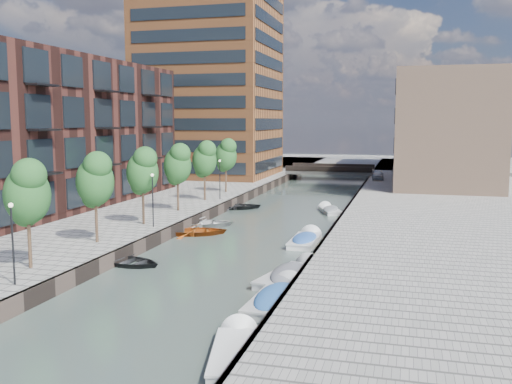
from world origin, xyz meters
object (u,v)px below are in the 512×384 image
at_px(sloop_3, 205,227).
at_px(car, 378,175).
at_px(tree_5, 204,158).
at_px(sloop_0, 130,265).
at_px(tree_2, 95,178).
at_px(motorboat_4, 329,210).
at_px(sloop_4, 238,209).
at_px(sloop_2, 198,234).
at_px(motorboat_0, 278,298).
at_px(tree_6, 226,154).
at_px(motorboat_3, 306,240).
at_px(motorboat_2, 236,351).
at_px(tree_4, 177,163).
at_px(tree_1, 27,191).
at_px(bridge, 331,171).
at_px(tree_3, 142,170).
at_px(motorboat_1, 292,275).

relative_size(sloop_3, car, 1.32).
bearing_deg(tree_5, sloop_0, -82.00).
relative_size(tree_2, motorboat_4, 1.25).
xyz_separation_m(tree_5, car, (16.00, 25.69, -3.66)).
bearing_deg(sloop_4, motorboat_4, -112.50).
height_order(tree_2, sloop_2, tree_2).
distance_m(sloop_3, motorboat_0, 21.36).
xyz_separation_m(sloop_2, motorboat_0, (10.07, -15.17, 0.23)).
distance_m(tree_6, motorboat_3, 24.36).
bearing_deg(motorboat_2, sloop_2, 114.46).
relative_size(motorboat_0, motorboat_2, 1.09).
height_order(tree_4, sloop_2, tree_4).
xyz_separation_m(tree_1, sloop_4, (3.13, 29.44, -5.31)).
bearing_deg(motorboat_2, tree_1, 156.48).
height_order(bridge, tree_6, tree_6).
xyz_separation_m(sloop_2, car, (12.14, 37.93, 1.65)).
relative_size(tree_4, tree_5, 1.00).
xyz_separation_m(sloop_4, motorboat_3, (9.70, -14.52, 0.21)).
distance_m(bridge, tree_3, 47.92).
bearing_deg(tree_5, bridge, 75.56).
bearing_deg(tree_3, tree_5, 90.00).
xyz_separation_m(sloop_2, sloop_3, (-0.61, 3.33, 0.00)).
distance_m(sloop_3, motorboat_2, 27.18).
distance_m(tree_4, motorboat_4, 16.17).
bearing_deg(tree_1, motorboat_3, 49.32).
height_order(tree_5, sloop_4, tree_5).
bearing_deg(tree_3, motorboat_1, -33.25).
height_order(sloop_2, motorboat_3, motorboat_3).
height_order(tree_3, sloop_3, tree_3).
bearing_deg(tree_4, sloop_0, -78.48).
bearing_deg(sloop_2, motorboat_2, -177.11).
bearing_deg(tree_3, tree_6, 90.00).
bearing_deg(tree_1, bridge, 82.07).
bearing_deg(tree_5, sloop_2, -72.50).
bearing_deg(sloop_0, tree_6, 15.99).
height_order(tree_3, motorboat_1, tree_3).
bearing_deg(motorboat_1, car, 87.40).
height_order(bridge, tree_3, tree_3).
distance_m(tree_5, motorboat_0, 31.16).
bearing_deg(tree_4, tree_5, 90.00).
distance_m(bridge, tree_5, 34.30).
height_order(tree_2, sloop_3, tree_2).
xyz_separation_m(bridge, sloop_2, (-4.64, -45.24, -1.39)).
bearing_deg(sloop_2, tree_5, -4.07).
bearing_deg(tree_6, sloop_2, -78.66).
relative_size(tree_5, motorboat_2, 1.14).
height_order(bridge, tree_5, tree_5).
bearing_deg(motorboat_3, tree_2, -148.30).
distance_m(tree_4, tree_5, 7.00).
xyz_separation_m(tree_6, motorboat_2, (13.75, -40.98, -5.21)).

